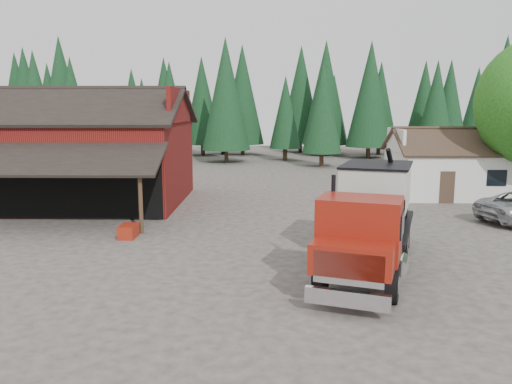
{
  "coord_description": "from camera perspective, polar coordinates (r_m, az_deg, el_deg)",
  "views": [
    {
      "loc": [
        0.16,
        -20.67,
        5.76
      ],
      "look_at": [
        -0.23,
        3.22,
        1.8
      ],
      "focal_mm": 35.0,
      "sensor_mm": 36.0,
      "label": 1
    }
  ],
  "objects": [
    {
      "name": "near_pine_b",
      "position": [
        51.0,
        7.62,
        9.48
      ],
      "size": [
        3.96,
        3.96,
        10.4
      ],
      "color": "#382619",
      "rests_on": "ground"
    },
    {
      "name": "equip_box",
      "position": [
        23.43,
        -14.38,
        -4.37
      ],
      "size": [
        0.75,
        1.13,
        0.6
      ],
      "primitive_type": "cube",
      "rotation": [
        0.0,
        0.0,
        -0.05
      ],
      "color": "maroon",
      "rests_on": "ground"
    },
    {
      "name": "near_pine_d",
      "position": [
        54.85,
        -3.47,
        11.11
      ],
      "size": [
        5.28,
        5.28,
        13.4
      ],
      "color": "#382619",
      "rests_on": "ground"
    },
    {
      "name": "farmhouse",
      "position": [
        36.26,
        21.69,
        2.26
      ],
      "size": [
        8.6,
        6.42,
        4.65
      ],
      "color": "silver",
      "rests_on": "ground"
    },
    {
      "name": "feed_truck",
      "position": [
        18.49,
        12.96,
        -2.56
      ],
      "size": [
        5.44,
        9.78,
        4.28
      ],
      "rotation": [
        0.0,
        0.0,
        -0.33
      ],
      "color": "black",
      "rests_on": "ground"
    },
    {
      "name": "ground",
      "position": [
        21.46,
        0.47,
        -6.16
      ],
      "size": [
        120.0,
        120.0,
        0.0
      ],
      "primitive_type": "plane",
      "color": "#413B33",
      "rests_on": "ground"
    },
    {
      "name": "conifer_backdrop",
      "position": [
        62.93,
        0.79,
        4.16
      ],
      "size": [
        76.0,
        16.0,
        16.0
      ],
      "primitive_type": null,
      "color": "black",
      "rests_on": "ground"
    },
    {
      "name": "near_pine_a",
      "position": [
        53.48,
        -23.87,
        9.3
      ],
      "size": [
        4.4,
        4.4,
        11.4
      ],
      "color": "#382619",
      "rests_on": "ground"
    },
    {
      "name": "near_pine_c",
      "position": [
        51.53,
        26.42,
        9.71
      ],
      "size": [
        4.84,
        4.84,
        12.4
      ],
      "color": "#382619",
      "rests_on": "ground"
    },
    {
      "name": "red_barn",
      "position": [
        32.69,
        -19.07,
        3.51
      ],
      "size": [
        12.8,
        13.63,
        7.18
      ],
      "color": "maroon",
      "rests_on": "ground"
    }
  ]
}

